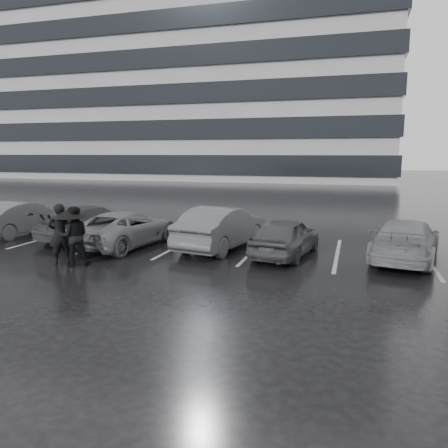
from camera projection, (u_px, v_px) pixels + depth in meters
name	position (u px, v px, depth m)	size (l,w,h in m)	color
ground	(218.00, 265.00, 13.15)	(160.00, 160.00, 0.00)	black
office_building	(172.00, 75.00, 62.44)	(61.00, 26.00, 29.00)	#979799
car_main	(286.00, 237.00, 14.25)	(1.51, 3.76, 1.28)	black
car_west_a	(222.00, 227.00, 15.42)	(1.58, 4.52, 1.49)	#2E2E31
car_west_b	(126.00, 228.00, 15.81)	(2.11, 4.58, 1.27)	#505053
car_west_c	(91.00, 222.00, 17.10)	(1.86, 4.58, 1.33)	black
car_west_d	(22.00, 218.00, 18.04)	(1.46, 4.18, 1.38)	#2E2E31
car_east	(406.00, 240.00, 13.65)	(1.83, 4.49, 1.30)	#505053
pedestrian_left	(60.00, 234.00, 13.20)	(0.68, 0.44, 1.86)	black
pedestrian_right	(74.00, 236.00, 13.06)	(0.86, 0.67, 1.77)	black
umbrella	(69.00, 213.00, 12.95)	(1.03, 1.03, 1.74)	black
stall_stripes	(217.00, 247.00, 15.74)	(19.72, 5.00, 0.00)	#9B9B9D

